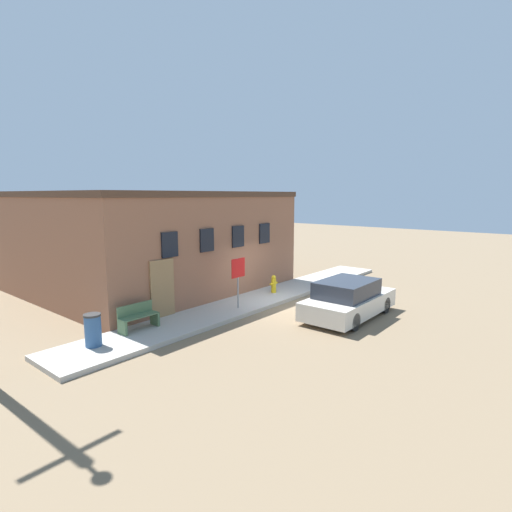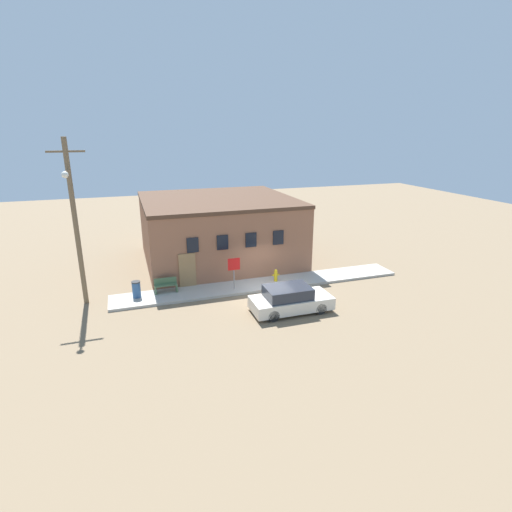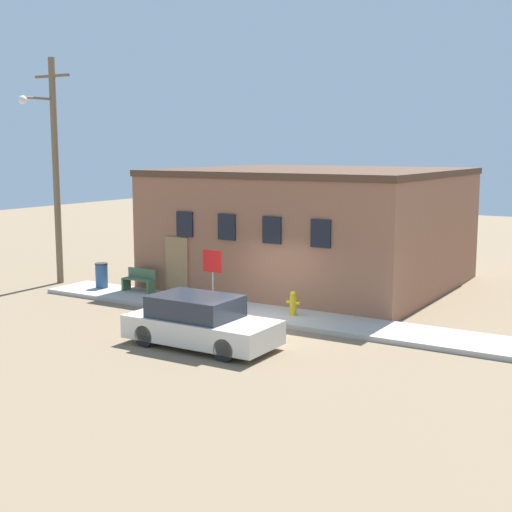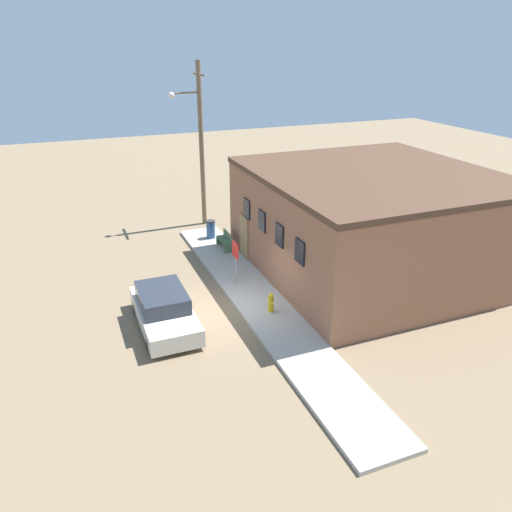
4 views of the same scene
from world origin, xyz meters
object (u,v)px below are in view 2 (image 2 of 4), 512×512
parked_car (290,300)px  utility_pole (75,220)px  fire_hydrant (276,275)px  trash_bin (136,289)px  stop_sign (234,268)px  bench (166,285)px

parked_car → utility_pole: bearing=156.3°
fire_hydrant → parked_car: parked_car is taller
trash_bin → utility_pole: size_ratio=0.11×
trash_bin → stop_sign: bearing=-6.1°
fire_hydrant → bench: size_ratio=0.60×
bench → parked_car: bearing=-36.4°
trash_bin → parked_car: bearing=-28.6°
fire_hydrant → bench: 6.69m
bench → parked_car: parked_car is taller
fire_hydrant → stop_sign: bearing=-171.4°
fire_hydrant → parked_car: (-0.74, -3.97, 0.12)m
bench → trash_bin: 1.67m
stop_sign → fire_hydrant: bearing=8.6°
fire_hydrant → trash_bin: size_ratio=0.82×
bench → parked_car: 7.37m
bench → fire_hydrant: bearing=-3.5°
stop_sign → utility_pole: (-8.22, 0.95, 3.22)m
stop_sign → trash_bin: stop_sign is taller
trash_bin → parked_car: size_ratio=0.22×
stop_sign → utility_pole: 8.87m
fire_hydrant → utility_pole: utility_pole is taller
fire_hydrant → bench: (-6.67, 0.41, 0.02)m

